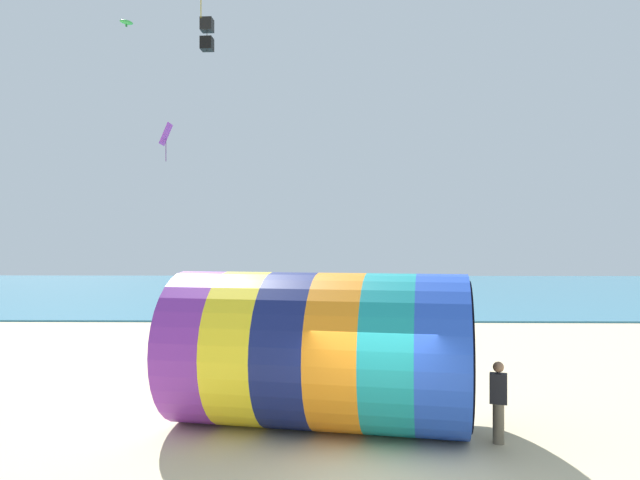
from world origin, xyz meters
TOP-DOWN VIEW (x-y plane):
  - ground_plane at (0.00, 0.00)m, footprint 120.00×120.00m
  - sea at (0.00, 39.58)m, footprint 120.00×40.00m
  - giant_inflatable_tube at (-1.08, 2.49)m, footprint 7.28×4.75m
  - kite_handler at (2.75, 1.50)m, footprint 0.41×0.32m
  - kite_purple_diamond at (-7.84, 13.54)m, footprint 0.43×0.68m
  - kite_black_box at (-6.17, 13.94)m, footprint 0.55×0.55m
  - kite_green_parafoil at (-10.90, 17.31)m, footprint 0.71×0.67m

SIDE VIEW (x-z plane):
  - ground_plane at x=0.00m, z-range 0.00..0.00m
  - sea at x=0.00m, z-range 0.00..0.10m
  - kite_handler at x=2.75m, z-range 0.02..1.77m
  - giant_inflatable_tube at x=-1.08m, z-range 0.00..3.59m
  - kite_purple_diamond at x=-7.84m, z-range 8.07..9.70m
  - kite_black_box at x=-6.17m, z-range 12.59..14.06m
  - kite_green_parafoil at x=-10.90m, z-range 15.00..15.38m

